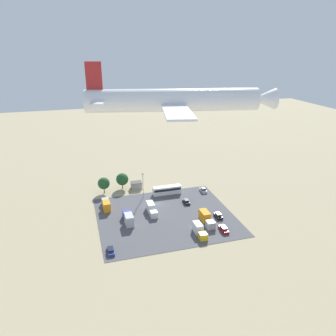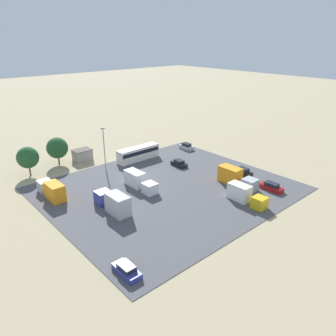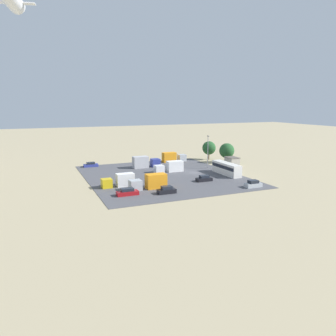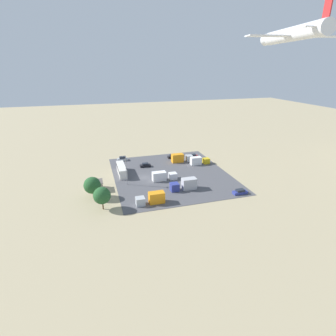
{
  "view_description": "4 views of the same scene",
  "coord_description": "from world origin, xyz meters",
  "px_view_note": "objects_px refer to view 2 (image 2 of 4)",
  "views": [
    {
      "loc": [
        26.76,
        104.32,
        55.2
      ],
      "look_at": [
        4.36,
        27.67,
        24.73
      ],
      "focal_mm": 35.0,
      "sensor_mm": 36.0,
      "label": 1
    },
    {
      "loc": [
        38.74,
        54.1,
        28.44
      ],
      "look_at": [
        -3.3,
        6.2,
        2.5
      ],
      "focal_mm": 35.0,
      "sensor_mm": 36.0,
      "label": 2
    },
    {
      "loc": [
        -80.22,
        42.14,
        19.26
      ],
      "look_at": [
        -5.52,
        10.39,
        3.25
      ],
      "focal_mm": 35.0,
      "sensor_mm": 36.0,
      "label": 3
    },
    {
      "loc": [
        82.57,
        -15.88,
        36.21
      ],
      "look_at": [
        5.88,
        6.83,
        5.03
      ],
      "focal_mm": 28.0,
      "sensor_mm": 36.0,
      "label": 4
    }
  ],
  "objects_px": {
    "parked_car_0": "(186,147)",
    "parked_car_1": "(127,270)",
    "shed_building": "(82,155)",
    "parked_car_2": "(243,172)",
    "parked_truck_2": "(139,181)",
    "parked_truck_3": "(52,190)",
    "parked_car_4": "(179,163)",
    "parked_truck_1": "(114,202)",
    "parked_car_3": "(271,187)",
    "parked_truck_0": "(235,177)",
    "parked_truck_4": "(245,195)",
    "bus": "(138,153)"
  },
  "relations": [
    {
      "from": "parked_car_0",
      "to": "parked_car_1",
      "type": "distance_m",
      "value": 50.47
    },
    {
      "from": "shed_building",
      "to": "parked_car_0",
      "type": "bearing_deg",
      "value": 156.43
    },
    {
      "from": "parked_car_2",
      "to": "parked_truck_2",
      "type": "bearing_deg",
      "value": -25.42
    },
    {
      "from": "parked_truck_3",
      "to": "parked_truck_2",
      "type": "bearing_deg",
      "value": -26.27
    },
    {
      "from": "parked_car_0",
      "to": "parked_car_4",
      "type": "height_order",
      "value": "parked_car_0"
    },
    {
      "from": "parked_truck_1",
      "to": "parked_truck_3",
      "type": "distance_m",
      "value": 13.33
    },
    {
      "from": "parked_truck_2",
      "to": "parked_truck_1",
      "type": "bearing_deg",
      "value": 27.72
    },
    {
      "from": "shed_building",
      "to": "parked_car_3",
      "type": "distance_m",
      "value": 44.46
    },
    {
      "from": "parked_car_1",
      "to": "parked_truck_0",
      "type": "distance_m",
      "value": 33.13
    },
    {
      "from": "parked_car_1",
      "to": "parked_truck_0",
      "type": "height_order",
      "value": "parked_truck_0"
    },
    {
      "from": "parked_car_1",
      "to": "parked_truck_2",
      "type": "height_order",
      "value": "parked_truck_2"
    },
    {
      "from": "parked_truck_1",
      "to": "parked_car_1",
      "type": "bearing_deg",
      "value": -117.11
    },
    {
      "from": "parked_truck_2",
      "to": "parked_car_0",
      "type": "bearing_deg",
      "value": -155.57
    },
    {
      "from": "parked_car_2",
      "to": "parked_truck_0",
      "type": "xyz_separation_m",
      "value": [
        5.19,
        1.88,
        0.84
      ]
    },
    {
      "from": "parked_car_1",
      "to": "parked_truck_1",
      "type": "xyz_separation_m",
      "value": [
        -7.66,
        -14.97,
        1.01
      ]
    },
    {
      "from": "shed_building",
      "to": "parked_truck_3",
      "type": "bearing_deg",
      "value": 46.25
    },
    {
      "from": "shed_building",
      "to": "parked_truck_4",
      "type": "height_order",
      "value": "parked_truck_4"
    },
    {
      "from": "parked_car_3",
      "to": "parked_car_4",
      "type": "height_order",
      "value": "parked_car_3"
    },
    {
      "from": "parked_car_3",
      "to": "parked_truck_2",
      "type": "xyz_separation_m",
      "value": [
        18.87,
        -18.13,
        0.74
      ]
    },
    {
      "from": "bus",
      "to": "parked_truck_0",
      "type": "bearing_deg",
      "value": 14.49
    },
    {
      "from": "parked_car_2",
      "to": "parked_truck_4",
      "type": "xyz_separation_m",
      "value": [
        9.94,
        7.72,
        0.69
      ]
    },
    {
      "from": "shed_building",
      "to": "parked_truck_3",
      "type": "height_order",
      "value": "parked_truck_3"
    },
    {
      "from": "bus",
      "to": "parked_car_0",
      "type": "distance_m",
      "value": 14.63
    },
    {
      "from": "parked_car_3",
      "to": "parked_car_4",
      "type": "bearing_deg",
      "value": 102.98
    },
    {
      "from": "parked_truck_3",
      "to": "parked_truck_4",
      "type": "height_order",
      "value": "parked_truck_3"
    },
    {
      "from": "parked_car_2",
      "to": "parked_car_3",
      "type": "distance_m",
      "value": 8.46
    },
    {
      "from": "parked_truck_1",
      "to": "parked_car_0",
      "type": "bearing_deg",
      "value": 25.34
    },
    {
      "from": "parked_car_1",
      "to": "parked_car_2",
      "type": "relative_size",
      "value": 1.08
    },
    {
      "from": "parked_car_1",
      "to": "parked_truck_2",
      "type": "relative_size",
      "value": 0.52
    },
    {
      "from": "parked_truck_0",
      "to": "parked_truck_2",
      "type": "relative_size",
      "value": 1.03
    },
    {
      "from": "parked_truck_0",
      "to": "parked_truck_1",
      "type": "relative_size",
      "value": 1.03
    },
    {
      "from": "parked_truck_1",
      "to": "parked_truck_0",
      "type": "bearing_deg",
      "value": -16.16
    },
    {
      "from": "parked_truck_4",
      "to": "parked_car_1",
      "type": "bearing_deg",
      "value": 4.22
    },
    {
      "from": "shed_building",
      "to": "parked_car_4",
      "type": "bearing_deg",
      "value": 129.27
    },
    {
      "from": "bus",
      "to": "parked_car_1",
      "type": "bearing_deg",
      "value": -38.53
    },
    {
      "from": "bus",
      "to": "parked_truck_1",
      "type": "relative_size",
      "value": 1.32
    },
    {
      "from": "parked_car_0",
      "to": "parked_truck_2",
      "type": "distance_m",
      "value": 26.07
    },
    {
      "from": "shed_building",
      "to": "parked_car_3",
      "type": "height_order",
      "value": "shed_building"
    },
    {
      "from": "bus",
      "to": "parked_truck_3",
      "type": "xyz_separation_m",
      "value": [
        24.05,
        5.5,
        -0.27
      ]
    },
    {
      "from": "parked_car_1",
      "to": "parked_truck_1",
      "type": "bearing_deg",
      "value": -117.11
    },
    {
      "from": "parked_car_4",
      "to": "parked_truck_3",
      "type": "height_order",
      "value": "parked_truck_3"
    },
    {
      "from": "shed_building",
      "to": "bus",
      "type": "bearing_deg",
      "value": 139.6
    },
    {
      "from": "parked_truck_1",
      "to": "parked_car_2",
      "type": "bearing_deg",
      "value": -9.97
    },
    {
      "from": "parked_car_1",
      "to": "parked_truck_0",
      "type": "bearing_deg",
      "value": -166.26
    },
    {
      "from": "shed_building",
      "to": "parked_truck_1",
      "type": "relative_size",
      "value": 0.52
    },
    {
      "from": "bus",
      "to": "parked_truck_0",
      "type": "xyz_separation_m",
      "value": [
        -6.35,
        24.56,
        -0.21
      ]
    },
    {
      "from": "parked_truck_2",
      "to": "parked_truck_3",
      "type": "xyz_separation_m",
      "value": [
        14.77,
        -7.29,
        0.09
      ]
    },
    {
      "from": "bus",
      "to": "parked_truck_1",
      "type": "bearing_deg",
      "value": -46.13
    },
    {
      "from": "parked_truck_0",
      "to": "parked_truck_4",
      "type": "xyz_separation_m",
      "value": [
        4.75,
        5.84,
        -0.15
      ]
    },
    {
      "from": "parked_truck_0",
      "to": "parked_car_3",
      "type": "bearing_deg",
      "value": 117.08
    }
  ]
}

